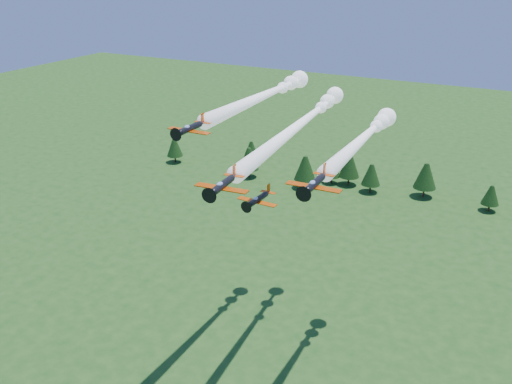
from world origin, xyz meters
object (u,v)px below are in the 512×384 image
at_px(plane_left, 268,94).
at_px(plane_slot, 258,199).
at_px(plane_right, 365,136).
at_px(plane_lead, 303,122).

distance_m(plane_left, plane_slot, 26.22).
bearing_deg(plane_right, plane_left, 170.31).
relative_size(plane_lead, plane_left, 1.29).
relative_size(plane_lead, plane_right, 1.36).
relative_size(plane_left, plane_slot, 6.21).
xyz_separation_m(plane_lead, plane_right, (11.95, 0.03, -1.13)).
height_order(plane_lead, plane_left, plane_left).
bearing_deg(plane_slot, plane_lead, 93.68).
distance_m(plane_lead, plane_left, 10.05).
xyz_separation_m(plane_lead, plane_slot, (0.11, -18.28, -8.55)).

